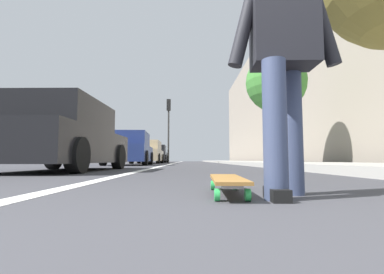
% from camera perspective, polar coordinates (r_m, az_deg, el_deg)
% --- Properties ---
extents(ground_plane, '(80.00, 80.00, 0.00)m').
position_cam_1_polar(ground_plane, '(10.65, 0.52, -5.91)').
color(ground_plane, '#38383D').
extents(lane_stripe_white, '(52.00, 0.16, 0.01)m').
position_cam_1_polar(lane_stripe_white, '(20.67, -3.54, -5.29)').
color(lane_stripe_white, silver).
rests_on(lane_stripe_white, ground).
extents(sidewalk_curb, '(52.00, 3.20, 0.15)m').
position_cam_1_polar(sidewalk_curb, '(19.04, 10.99, -5.05)').
color(sidewalk_curb, '#9E9B93').
rests_on(sidewalk_curb, ground).
extents(building_facade, '(40.00, 1.20, 10.80)m').
position_cam_1_polar(building_facade, '(24.21, 15.82, 7.84)').
color(building_facade, gray).
rests_on(building_facade, ground).
extents(skateboard, '(0.85, 0.24, 0.11)m').
position_cam_1_polar(skateboard, '(1.91, 7.15, -8.70)').
color(skateboard, green).
rests_on(skateboard, ground).
extents(skater_person, '(0.45, 0.72, 1.64)m').
position_cam_1_polar(skater_person, '(1.97, 17.94, 16.59)').
color(skater_person, '#384260').
rests_on(skater_person, ground).
extents(parked_car_near, '(4.12, 1.99, 1.47)m').
position_cam_1_polar(parked_car_near, '(6.63, -24.64, -0.16)').
color(parked_car_near, black).
rests_on(parked_car_near, ground).
extents(parked_car_mid, '(4.09, 2.05, 1.47)m').
position_cam_1_polar(parked_car_mid, '(13.06, -12.57, -2.49)').
color(parked_car_mid, navy).
rests_on(parked_car_mid, ground).
extents(parked_car_far, '(4.53, 1.87, 1.48)m').
position_cam_1_polar(parked_car_far, '(18.76, -8.91, -3.16)').
color(parked_car_far, tan).
rests_on(parked_car_far, ground).
extents(parked_car_end, '(4.43, 2.10, 1.50)m').
position_cam_1_polar(parked_car_end, '(24.67, -7.38, -3.48)').
color(parked_car_end, black).
rests_on(parked_car_end, ground).
extents(traffic_light, '(0.33, 0.28, 4.53)m').
position_cam_1_polar(traffic_light, '(20.07, -4.75, 3.62)').
color(traffic_light, '#2D2D2D').
rests_on(traffic_light, ground).
extents(street_tree_mid, '(2.36, 2.36, 4.48)m').
position_cam_1_polar(street_tree_mid, '(11.80, 16.61, 10.50)').
color(street_tree_mid, brown).
rests_on(street_tree_mid, ground).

